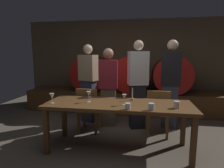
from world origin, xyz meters
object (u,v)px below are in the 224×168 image
object	(u,v)px
cup_right	(177,105)
cup_center	(151,107)
chair_left	(88,108)
cup_left	(128,106)
wine_glass_far_left	(52,96)
wine_glass_center_right	(89,94)
candle_center	(132,96)
wine_barrel_left	(92,73)
guest_far_right	(171,83)
guest_center_right	(138,84)
dining_table	(118,108)
wine_barrel_center	(132,74)
wine_glass_far_right	(124,97)
chair_right	(158,111)
guest_center_left	(108,87)
guest_far_left	(88,83)
wine_barrel_right	(171,74)
wine_glass_center_left	(90,92)

from	to	relation	value
cup_right	cup_center	bearing A→B (deg)	-155.54
chair_left	cup_left	distance (m)	1.26
wine_glass_far_left	wine_glass_center_right	distance (m)	0.56
candle_center	wine_glass_far_left	size ratio (longest dim) A/B	1.45
wine_barrel_left	guest_far_right	bearing A→B (deg)	-27.83
wine_barrel_left	guest_center_right	distance (m)	1.74
dining_table	cup_right	bearing A→B (deg)	-9.03
wine_barrel_center	cup_left	world-z (taller)	wine_barrel_center
wine_barrel_left	wine_glass_far_right	size ratio (longest dim) A/B	5.84
chair_right	guest_center_left	bearing A→B (deg)	-16.90
wine_barrel_left	dining_table	distance (m)	2.38
wine_glass_far_left	wine_glass_center_right	bearing A→B (deg)	16.71
dining_table	guest_far_right	world-z (taller)	guest_far_right
cup_right	wine_glass_center_right	bearing A→B (deg)	174.49
wine_barrel_left	cup_center	distance (m)	2.86
dining_table	guest_center_left	xyz separation A→B (m)	(-0.34, 0.99, 0.15)
dining_table	wine_glass_far_left	xyz separation A→B (m)	(-1.01, -0.17, 0.18)
cup_left	dining_table	bearing A→B (deg)	118.63
wine_barrel_center	wine_glass_center_right	world-z (taller)	wine_barrel_center
cup_right	wine_barrel_center	bearing A→B (deg)	108.86
guest_center_left	wine_glass_far_right	size ratio (longest dim) A/B	10.17
guest_far_left	cup_left	world-z (taller)	guest_far_left
wine_barrel_right	guest_far_right	distance (m)	1.04
guest_center_right	wine_barrel_right	bearing A→B (deg)	-142.02
chair_right	cup_right	distance (m)	0.82
dining_table	cup_left	world-z (taller)	cup_left
cup_left	cup_center	size ratio (longest dim) A/B	0.93
chair_left	candle_center	xyz separation A→B (m)	(0.86, -0.35, 0.34)
guest_far_left	wine_barrel_left	bearing A→B (deg)	-60.54
chair_right	cup_right	size ratio (longest dim) A/B	8.97
dining_table	guest_far_left	world-z (taller)	guest_far_left
chair_right	cup_right	xyz separation A→B (m)	(0.19, -0.73, 0.32)
wine_glass_center_right	cup_right	xyz separation A→B (m)	(1.31, -0.13, -0.08)
candle_center	wine_glass_center_left	bearing A→B (deg)	172.76
chair_left	cup_left	xyz separation A→B (m)	(0.83, -0.89, 0.32)
guest_center_right	cup_right	world-z (taller)	guest_center_right
wine_barrel_right	wine_glass_far_right	world-z (taller)	wine_barrel_right
guest_center_left	chair_left	bearing A→B (deg)	46.21
guest_center_left	wine_barrel_center	bearing A→B (deg)	-115.84
candle_center	wine_glass_far_right	distance (m)	0.33
wine_barrel_right	candle_center	bearing A→B (deg)	-114.67
wine_glass_center_left	guest_far_right	bearing A→B (deg)	27.98
wine_barrel_center	guest_far_right	distance (m)	1.34
wine_barrel_center	cup_left	distance (m)	2.45
wine_glass_center_right	dining_table	bearing A→B (deg)	0.85
cup_left	cup_center	xyz separation A→B (m)	(0.32, 0.02, 0.00)
cup_center	wine_glass_far_right	bearing A→B (deg)	151.33
candle_center	wine_barrel_left	bearing A→B (deg)	122.73
dining_table	guest_center_left	size ratio (longest dim) A/B	1.38
wine_barrel_center	cup_right	size ratio (longest dim) A/B	9.55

